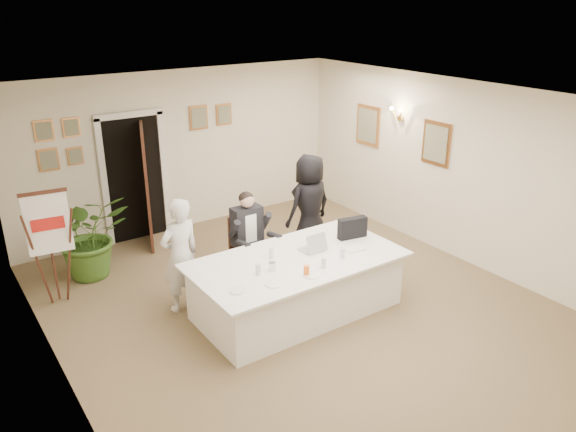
% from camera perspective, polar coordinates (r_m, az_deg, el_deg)
% --- Properties ---
extents(floor, '(7.00, 7.00, 0.00)m').
position_cam_1_polar(floor, '(7.74, 0.96, -9.07)').
color(floor, brown).
rests_on(floor, ground).
extents(ceiling, '(6.00, 7.00, 0.02)m').
position_cam_1_polar(ceiling, '(6.76, 1.11, 11.82)').
color(ceiling, white).
rests_on(ceiling, wall_back).
extents(wall_back, '(6.00, 0.10, 2.80)m').
position_cam_1_polar(wall_back, '(10.05, -10.75, 6.51)').
color(wall_back, white).
rests_on(wall_back, floor).
extents(wall_front, '(6.00, 0.10, 2.80)m').
position_cam_1_polar(wall_front, '(5.02, 25.45, -11.20)').
color(wall_front, white).
rests_on(wall_front, floor).
extents(wall_left, '(0.10, 7.00, 2.80)m').
position_cam_1_polar(wall_left, '(6.04, -22.89, -5.17)').
color(wall_left, white).
rests_on(wall_left, floor).
extents(wall_right, '(0.10, 7.00, 2.80)m').
position_cam_1_polar(wall_right, '(9.12, 16.59, 4.45)').
color(wall_right, white).
rests_on(wall_right, floor).
extents(doorway, '(1.14, 0.86, 2.20)m').
position_cam_1_polar(doorway, '(9.68, -14.91, 3.37)').
color(doorway, black).
rests_on(doorway, floor).
extents(pictures_back_wall, '(3.40, 0.06, 0.80)m').
position_cam_1_polar(pictures_back_wall, '(9.63, -15.22, 8.25)').
color(pictures_back_wall, '#C07B41').
rests_on(pictures_back_wall, wall_back).
extents(pictures_right_wall, '(0.06, 2.20, 0.80)m').
position_cam_1_polar(pictures_right_wall, '(9.77, 11.27, 8.17)').
color(pictures_right_wall, '#C07B41').
rests_on(pictures_right_wall, wall_right).
extents(wall_sconce, '(0.20, 0.30, 0.24)m').
position_cam_1_polar(wall_sconce, '(9.65, 11.12, 10.15)').
color(wall_sconce, gold).
rests_on(wall_sconce, wall_right).
extents(conference_table, '(2.76, 1.47, 0.78)m').
position_cam_1_polar(conference_table, '(7.43, 0.90, -6.98)').
color(conference_table, white).
rests_on(conference_table, floor).
extents(seated_man, '(0.66, 0.70, 1.39)m').
position_cam_1_polar(seated_man, '(8.10, -3.99, -2.15)').
color(seated_man, black).
rests_on(seated_man, floor).
extents(flip_chart, '(0.57, 0.38, 1.60)m').
position_cam_1_polar(flip_chart, '(8.09, -22.80, -3.56)').
color(flip_chart, '#3C1C13').
rests_on(flip_chart, floor).
extents(standing_man, '(0.63, 0.47, 1.57)m').
position_cam_1_polar(standing_man, '(7.45, -10.88, -3.95)').
color(standing_man, silver).
rests_on(standing_man, floor).
extents(standing_woman, '(0.86, 0.60, 1.66)m').
position_cam_1_polar(standing_woman, '(8.91, 2.21, 1.09)').
color(standing_woman, black).
rests_on(standing_woman, floor).
extents(potted_palm, '(1.18, 1.03, 1.29)m').
position_cam_1_polar(potted_palm, '(8.77, -19.58, -1.86)').
color(potted_palm, '#3B6622').
rests_on(potted_palm, floor).
extents(laptop, '(0.32, 0.35, 0.28)m').
position_cam_1_polar(laptop, '(7.45, 2.42, -2.46)').
color(laptop, '#B7BABC').
rests_on(laptop, conference_table).
extents(laptop_bag, '(0.43, 0.19, 0.29)m').
position_cam_1_polar(laptop_bag, '(7.86, 6.56, -1.20)').
color(laptop_bag, black).
rests_on(laptop_bag, conference_table).
extents(paper_stack, '(0.29, 0.22, 0.03)m').
position_cam_1_polar(paper_stack, '(7.55, 6.74, -3.31)').
color(paper_stack, white).
rests_on(paper_stack, conference_table).
extents(plate_left, '(0.23, 0.23, 0.01)m').
position_cam_1_polar(plate_left, '(6.52, -5.11, -7.54)').
color(plate_left, white).
rests_on(plate_left, conference_table).
extents(plate_mid, '(0.27, 0.27, 0.01)m').
position_cam_1_polar(plate_mid, '(6.63, -1.48, -6.91)').
color(plate_mid, white).
rests_on(plate_mid, conference_table).
extents(plate_near, '(0.27, 0.27, 0.01)m').
position_cam_1_polar(plate_near, '(6.84, 2.48, -5.99)').
color(plate_near, white).
rests_on(plate_near, conference_table).
extents(glass_a, '(0.07, 0.07, 0.14)m').
position_cam_1_polar(glass_a, '(6.83, -3.04, -5.43)').
color(glass_a, silver).
rests_on(glass_a, conference_table).
extents(glass_b, '(0.07, 0.07, 0.14)m').
position_cam_1_polar(glass_b, '(7.00, 3.64, -4.76)').
color(glass_b, silver).
rests_on(glass_b, conference_table).
extents(glass_c, '(0.07, 0.07, 0.14)m').
position_cam_1_polar(glass_c, '(7.27, 5.56, -3.78)').
color(glass_c, silver).
rests_on(glass_c, conference_table).
extents(glass_d, '(0.06, 0.06, 0.14)m').
position_cam_1_polar(glass_d, '(7.23, -1.68, -3.81)').
color(glass_d, silver).
rests_on(glass_d, conference_table).
extents(oj_glass, '(0.09, 0.09, 0.13)m').
position_cam_1_polar(oj_glass, '(6.81, 1.88, -5.57)').
color(oj_glass, orange).
rests_on(oj_glass, conference_table).
extents(steel_jug, '(0.11, 0.11, 0.11)m').
position_cam_1_polar(steel_jug, '(6.93, -1.61, -5.16)').
color(steel_jug, silver).
rests_on(steel_jug, conference_table).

